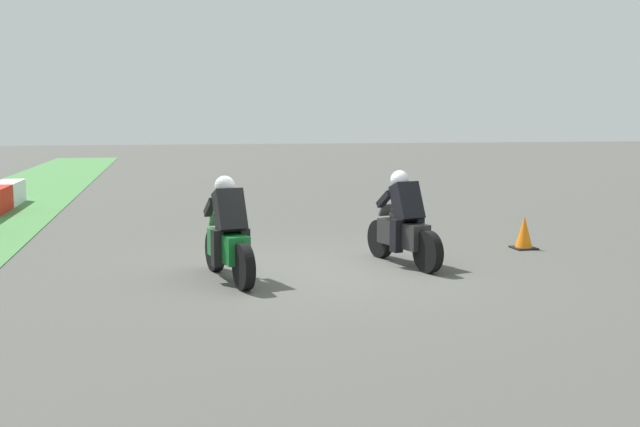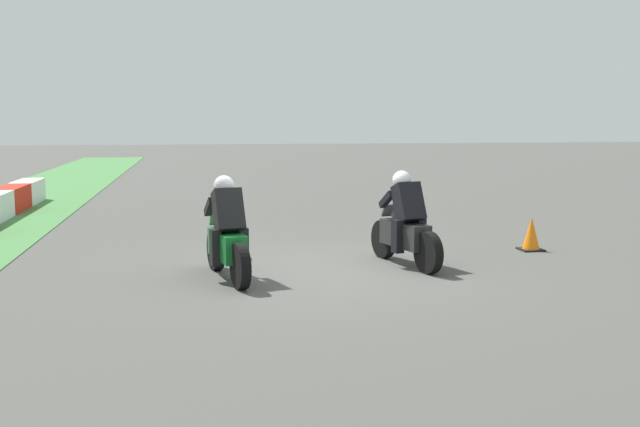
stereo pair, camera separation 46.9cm
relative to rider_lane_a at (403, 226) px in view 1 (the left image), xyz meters
The scene contains 4 objects.
ground_plane 1.51m from the rider_lane_a, 99.95° to the left, with size 120.00×120.00×0.00m, color #4B4A46.
rider_lane_a is the anchor object (origin of this frame).
rider_lane_b 2.89m from the rider_lane_a, 100.67° to the left, with size 2.03×0.64×1.51m.
traffic_cone 2.79m from the rider_lane_a, 70.45° to the right, with size 0.40×0.40×0.60m.
Camera 1 is at (-10.76, 2.42, 2.31)m, focal length 41.07 mm.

